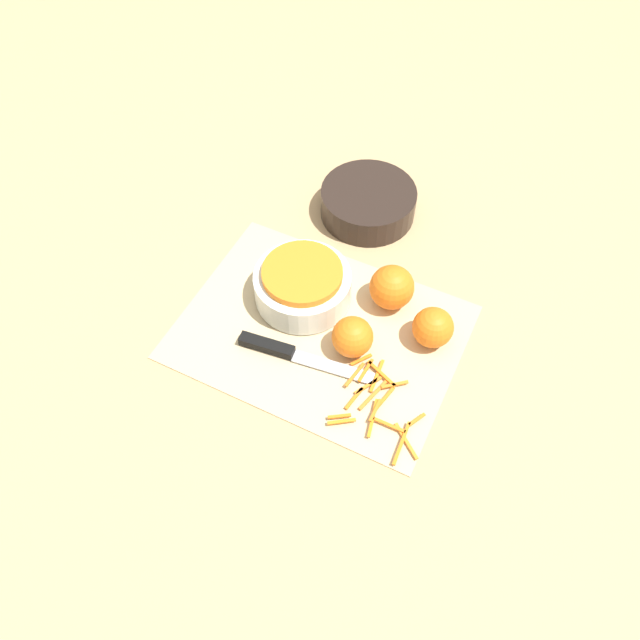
# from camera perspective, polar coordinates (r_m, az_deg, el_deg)

# --- Properties ---
(ground_plane) EXTENTS (4.00, 4.00, 0.00)m
(ground_plane) POSITION_cam_1_polar(r_m,az_deg,el_deg) (1.04, 0.00, -1.14)
(ground_plane) COLOR tan
(cutting_board) EXTENTS (0.46, 0.34, 0.01)m
(cutting_board) POSITION_cam_1_polar(r_m,az_deg,el_deg) (1.04, 0.00, -1.05)
(cutting_board) COLOR #CCB284
(cutting_board) RESTS_ON ground_plane
(bowl_speckled) EXTENTS (0.17, 0.17, 0.07)m
(bowl_speckled) POSITION_cam_1_polar(r_m,az_deg,el_deg) (1.06, -1.61, 3.31)
(bowl_speckled) COLOR silver
(bowl_speckled) RESTS_ON cutting_board
(bowl_dark) EXTENTS (0.18, 0.18, 0.06)m
(bowl_dark) POSITION_cam_1_polar(r_m,az_deg,el_deg) (1.21, 4.42, 10.66)
(bowl_dark) COLOR black
(bowl_dark) RESTS_ON ground_plane
(knife) EXTENTS (0.23, 0.05, 0.02)m
(knife) POSITION_cam_1_polar(r_m,az_deg,el_deg) (1.01, -3.51, -2.79)
(knife) COLOR black
(knife) RESTS_ON cutting_board
(orange_left) EXTENTS (0.07, 0.07, 0.07)m
(orange_left) POSITION_cam_1_polar(r_m,az_deg,el_deg) (1.02, 10.29, -0.67)
(orange_left) COLOR orange
(orange_left) RESTS_ON cutting_board
(orange_right) EXTENTS (0.07, 0.07, 0.07)m
(orange_right) POSITION_cam_1_polar(r_m,az_deg,el_deg) (0.99, 2.99, -1.55)
(orange_right) COLOR orange
(orange_right) RESTS_ON cutting_board
(orange_back) EXTENTS (0.08, 0.08, 0.08)m
(orange_back) POSITION_cam_1_polar(r_m,az_deg,el_deg) (1.05, 6.58, 2.99)
(orange_back) COLOR orange
(orange_back) RESTS_ON cutting_board
(peel_pile) EXTENTS (0.16, 0.16, 0.01)m
(peel_pile) POSITION_cam_1_polar(r_m,az_deg,el_deg) (0.97, 5.19, -7.38)
(peel_pile) COLOR orange
(peel_pile) RESTS_ON cutting_board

